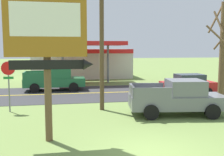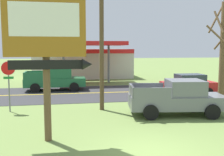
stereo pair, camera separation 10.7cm
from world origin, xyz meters
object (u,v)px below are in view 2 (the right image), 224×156
Objects in this scene: motel_sign at (47,41)px; gas_station at (83,62)px; pickup_green_on_road at (56,80)px; pickup_grey_parked_on_lawn at (178,98)px; car_red_far_lane at (189,84)px; utility_pole at (102,36)px; bare_tree at (223,51)px; stop_sign at (9,77)px.

motel_sign reaches higher than gas_station.
pickup_green_on_road is (-0.17, 13.09, -3.01)m from motel_sign.
pickup_grey_parked_on_lawn is 1.29× the size of car_red_far_lane.
pickup_green_on_road is at bearing 110.38° from utility_pole.
pickup_green_on_road is at bearing 124.74° from pickup_grey_parked_on_lawn.
bare_tree is 13.71m from pickup_green_on_road.
gas_station is 2.31× the size of pickup_green_on_road.
pickup_green_on_road is 11.24m from car_red_far_lane.
utility_pole is at bearing -69.62° from pickup_green_on_road.
motel_sign is 1.41× the size of car_red_far_lane.
bare_tree is at bearing 24.88° from pickup_grey_parked_on_lawn.
motel_sign is 1.14× the size of pickup_green_on_road.
pickup_grey_parked_on_lawn is 12.17m from pickup_green_on_road.
car_red_far_lane is (10.50, -4.00, -0.13)m from pickup_green_on_road.
car_red_far_lane is at bearing 41.35° from motel_sign.
motel_sign is 8.02m from pickup_grey_parked_on_lawn.
gas_station is 10.67m from pickup_green_on_road.
utility_pole is (5.37, -0.41, 2.40)m from stop_sign.
motel_sign reaches higher than car_red_far_lane.
car_red_far_lane is (12.90, 3.59, -1.20)m from stop_sign.
motel_sign is 14.12m from car_red_far_lane.
motel_sign is at bearing -64.95° from stop_sign.
gas_station is at bearing 100.92° from pickup_grey_parked_on_lawn.
motel_sign is 11.52m from bare_tree.
motel_sign reaches higher than pickup_grey_parked_on_lawn.
pickup_green_on_road is (2.40, 7.59, -1.06)m from stop_sign.
stop_sign is 0.45× the size of bare_tree.
utility_pole reaches higher than motel_sign.
motel_sign reaches higher than stop_sign.
motel_sign is at bearing -89.24° from pickup_green_on_road.
pickup_grey_parked_on_lawn reaches higher than car_red_far_lane.
bare_tree reaches higher than stop_sign.
pickup_grey_parked_on_lawn is at bearing -26.80° from utility_pole.
stop_sign is 0.70× the size of car_red_far_lane.
gas_station reaches higher than car_red_far_lane.
bare_tree is (10.46, 4.81, -0.48)m from motel_sign.
stop_sign is 8.03m from pickup_green_on_road.
pickup_green_on_road is 1.24× the size of car_red_far_lane.
gas_station is at bearing 73.40° from pickup_green_on_road.
stop_sign is 18.59m from gas_station.
bare_tree reaches higher than car_red_far_lane.
utility_pole reaches higher than stop_sign.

